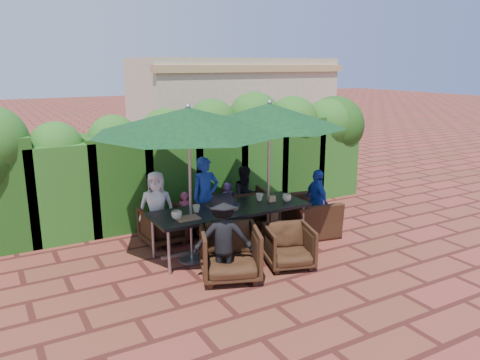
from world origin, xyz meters
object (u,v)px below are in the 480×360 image
chair_far_left (163,223)px  chair_far_mid (206,213)px  umbrella_right (269,115)px  chair_near_left (230,250)px  dining_table (231,212)px  chair_near_right (289,244)px  chair_end_right (309,210)px  umbrella_left (188,121)px  chair_far_right (245,205)px

chair_far_left → chair_far_mid: size_ratio=0.96×
umbrella_right → chair_near_left: umbrella_right is taller
umbrella_right → chair_far_left: size_ratio=3.58×
chair_far_mid → chair_near_left: bearing=61.4°
dining_table → chair_far_left: (-0.84, 0.92, -0.33)m
umbrella_right → chair_near_right: (-0.25, -0.99, -1.86)m
chair_end_right → chair_far_left: bearing=81.3°
umbrella_right → chair_end_right: umbrella_right is taller
dining_table → chair_near_left: (-0.48, -0.88, -0.25)m
umbrella_right → chair_near_left: size_ratio=2.97×
chair_near_right → chair_end_right: chair_end_right is taller
chair_far_left → chair_end_right: bearing=157.6°
chair_far_left → umbrella_left: bearing=95.1°
dining_table → chair_far_left: 1.29m
chair_far_left → chair_near_right: size_ratio=1.00×
umbrella_left → chair_far_right: (1.58, 1.03, -1.83)m
chair_near_right → chair_far_mid: bearing=120.0°
umbrella_right → chair_far_mid: (-0.70, 1.00, -1.85)m
umbrella_right → dining_table: bearing=-177.8°
chair_near_right → umbrella_right: bearing=93.2°
dining_table → chair_far_mid: 1.07m
umbrella_left → chair_near_right: bearing=-38.3°
umbrella_left → umbrella_right: size_ratio=1.16×
chair_far_left → chair_far_right: 1.72m
dining_table → umbrella_right: 1.71m
umbrella_right → chair_far_right: 2.08m
dining_table → umbrella_left: 1.69m
chair_far_left → chair_near_left: 1.83m
umbrella_left → umbrella_right: bearing=1.5°
umbrella_left → umbrella_right: same height
dining_table → chair_end_right: (1.65, 0.05, -0.23)m
umbrella_right → chair_near_right: size_ratio=3.58×
chair_near_right → chair_near_left: bearing=-167.6°
chair_far_left → chair_near_left: chair_near_left is taller
umbrella_left → chair_far_right: bearing=33.1°
umbrella_left → chair_far_right: 2.62m
chair_far_mid → chair_far_left: bearing=-6.1°
chair_near_left → chair_end_right: bearing=44.3°
chair_far_right → chair_end_right: size_ratio=0.77×
chair_far_right → chair_end_right: (0.78, -0.96, 0.05)m
chair_near_right → umbrella_left: bearing=158.9°
umbrella_right → chair_far_left: 2.60m
chair_far_right → chair_end_right: 1.24m
chair_near_left → chair_far_right: bearing=75.1°
umbrella_left → chair_far_right: umbrella_left is taller
umbrella_right → chair_end_right: size_ratio=2.49×
umbrella_left → chair_near_left: umbrella_left is taller
chair_far_left → chair_far_mid: bearing=-176.4°
chair_far_right → chair_near_left: (-1.35, -1.90, 0.04)m
dining_table → chair_near_left: bearing=-118.8°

